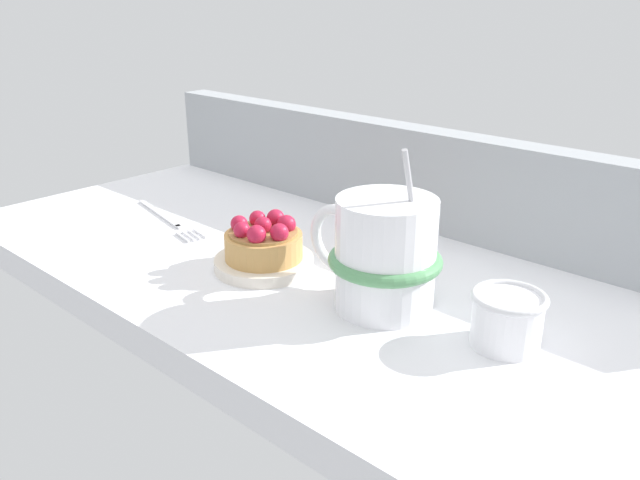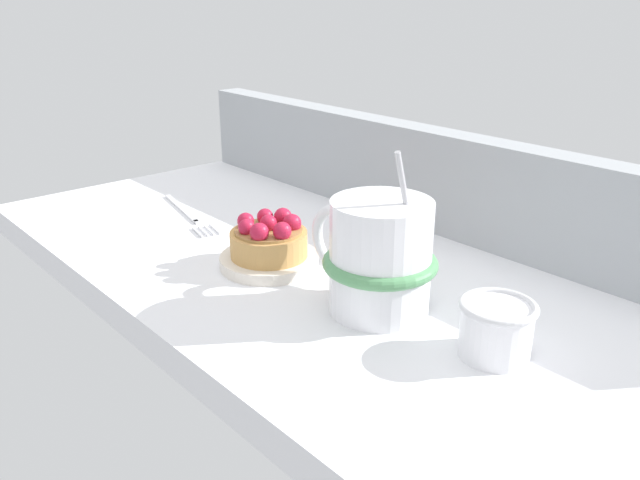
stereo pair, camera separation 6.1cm
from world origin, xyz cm
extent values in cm
cube|color=white|center=(0.00, 0.00, -1.68)|extent=(86.38, 40.01, 3.36)
cube|color=#9EA3A8|center=(0.00, 18.08, 5.93)|extent=(84.65, 3.86, 11.87)
cylinder|color=silver|center=(-2.74, -4.13, 0.59)|extent=(10.39, 10.39, 1.17)
cylinder|color=silver|center=(-2.74, -4.13, 0.29)|extent=(5.71, 5.71, 0.59)
cylinder|color=tan|center=(-2.74, -4.13, 2.50)|extent=(8.03, 8.03, 2.65)
cylinder|color=#A37942|center=(-2.74, -4.13, 3.97)|extent=(7.07, 7.07, 0.30)
sphere|color=#B71938|center=(-2.74, -4.13, 4.77)|extent=(1.78, 1.78, 1.78)
sphere|color=#B71938|center=(-0.15, -4.49, 4.76)|extent=(1.88, 1.88, 1.88)
sphere|color=#B71938|center=(-1.44, -2.06, 4.61)|extent=(1.98, 1.98, 1.98)
sphere|color=#B71938|center=(-3.52, -1.59, 4.67)|extent=(1.93, 1.93, 1.93)
sphere|color=#B71938|center=(-4.86, -2.95, 4.64)|extent=(1.76, 1.76, 1.76)
sphere|color=#B71938|center=(-5.00, -5.36, 4.68)|extent=(1.79, 1.79, 1.79)
sphere|color=#B71938|center=(-3.36, -6.43, 4.70)|extent=(1.71, 1.71, 1.71)
sphere|color=#B71938|center=(-1.29, -6.35, 4.74)|extent=(1.93, 1.93, 1.93)
cylinder|color=white|center=(11.69, -2.71, 5.18)|extent=(9.04, 9.04, 10.35)
torus|color=#569960|center=(11.69, -2.71, 4.64)|extent=(10.28, 10.28, 1.20)
torus|color=white|center=(6.15, -2.71, 5.18)|extent=(6.81, 1.01, 6.81)
cylinder|color=#B7B7BC|center=(13.49, -2.03, 11.41)|extent=(0.53, 2.70, 7.43)
cube|color=silver|center=(-25.21, -1.63, 0.30)|extent=(12.32, 3.39, 0.60)
cube|color=silver|center=(-19.13, -2.99, 0.30)|extent=(1.29, 0.81, 0.60)
cube|color=silver|center=(-15.95, -4.82, 0.30)|extent=(3.47, 0.99, 0.60)
cube|color=silver|center=(-15.79, -4.11, 0.30)|extent=(3.47, 0.99, 0.60)
cube|color=silver|center=(-15.63, -3.39, 0.30)|extent=(3.47, 0.99, 0.60)
cube|color=silver|center=(-15.47, -2.67, 0.30)|extent=(3.47, 0.99, 0.60)
cylinder|color=white|center=(23.14, -1.48, 2.16)|extent=(5.66, 5.66, 4.33)
torus|color=silver|center=(23.14, -1.48, 4.33)|extent=(6.15, 6.15, 0.60)
camera|label=1|loc=(42.88, -45.62, 27.35)|focal=36.11mm
camera|label=2|loc=(47.18, -41.26, 27.35)|focal=36.11mm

